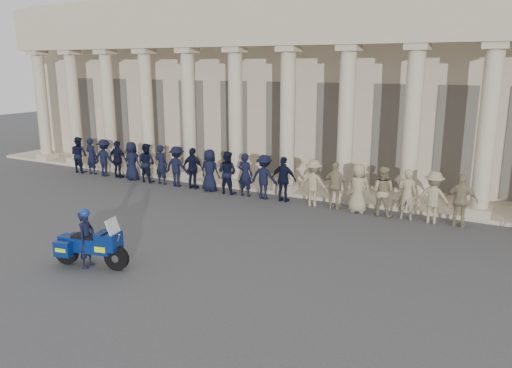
% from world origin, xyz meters
% --- Properties ---
extents(ground, '(90.00, 90.00, 0.00)m').
position_xyz_m(ground, '(0.00, 0.00, 0.00)').
color(ground, '#3F3F41').
rests_on(ground, ground).
extents(building, '(40.00, 12.50, 9.00)m').
position_xyz_m(building, '(-0.00, 14.74, 4.52)').
color(building, tan).
rests_on(building, ground).
extents(officer_rank, '(19.75, 0.71, 1.88)m').
position_xyz_m(officer_rank, '(-3.35, 6.69, 0.94)').
color(officer_rank, black).
rests_on(officer_rank, ground).
extents(motorcycle, '(2.28, 1.15, 1.48)m').
position_xyz_m(motorcycle, '(-2.49, -2.11, 0.64)').
color(motorcycle, black).
rests_on(motorcycle, ground).
extents(rider, '(0.51, 0.66, 1.70)m').
position_xyz_m(rider, '(-2.61, -2.14, 0.85)').
color(rider, black).
rests_on(rider, ground).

